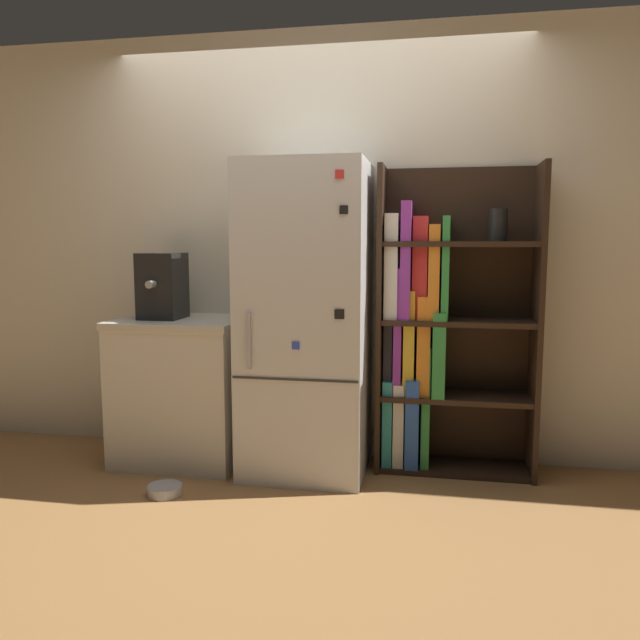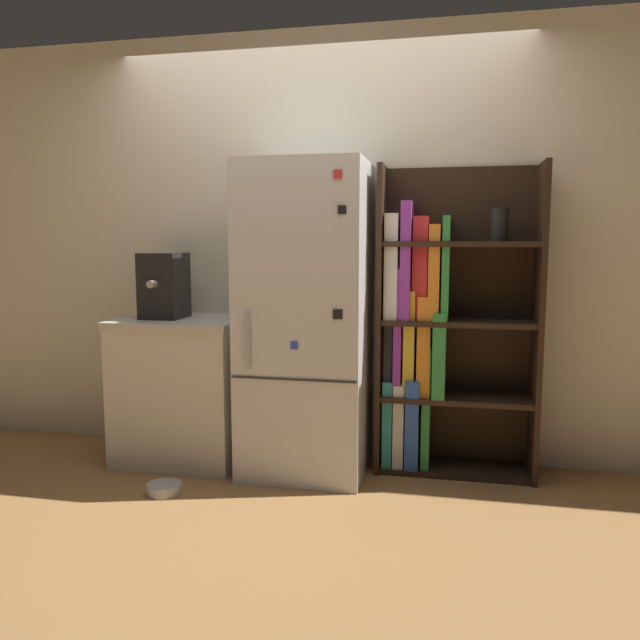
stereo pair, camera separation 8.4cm
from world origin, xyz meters
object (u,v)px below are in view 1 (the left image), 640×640
at_px(refrigerator, 306,320).
at_px(espresso_machine, 162,286).
at_px(bookshelf, 434,332).
at_px(pet_bowl, 165,489).

relative_size(refrigerator, espresso_machine, 4.52).
distance_m(refrigerator, bookshelf, 0.75).
bearing_deg(bookshelf, pet_bowl, -153.50).
xyz_separation_m(refrigerator, espresso_machine, (-0.88, 0.01, 0.18)).
distance_m(bookshelf, espresso_machine, 1.63).
distance_m(refrigerator, espresso_machine, 0.90).
distance_m(espresso_machine, pet_bowl, 1.19).
height_order(refrigerator, bookshelf, refrigerator).
xyz_separation_m(bookshelf, pet_bowl, (-1.38, -0.69, -0.78)).
relative_size(espresso_machine, pet_bowl, 2.11).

